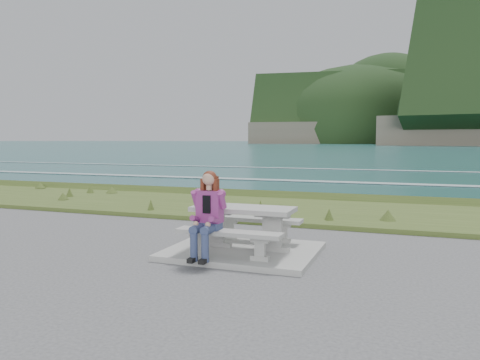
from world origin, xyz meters
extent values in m
cube|color=#9D9D98|center=(0.00, 0.00, 0.05)|extent=(2.60, 2.10, 0.10)
cube|color=#9D9D98|center=(-0.54, 0.00, 0.14)|extent=(0.62, 0.12, 0.08)
cube|color=#9D9D98|center=(-0.54, 0.00, 0.44)|extent=(0.34, 0.09, 0.51)
cube|color=#9D9D98|center=(-0.54, 0.00, 0.73)|extent=(0.62, 0.12, 0.08)
cube|color=#9D9D98|center=(0.54, 0.00, 0.14)|extent=(0.62, 0.12, 0.08)
cube|color=#9D9D98|center=(0.54, 0.00, 0.44)|extent=(0.34, 0.09, 0.51)
cube|color=#9D9D98|center=(0.54, 0.00, 0.73)|extent=(0.62, 0.12, 0.08)
cube|color=#9D9D98|center=(0.00, 0.00, 0.81)|extent=(1.80, 0.75, 0.08)
cube|color=#9D9D98|center=(-0.54, -0.70, 0.14)|extent=(0.30, 0.12, 0.08)
cube|color=#9D9D98|center=(-0.54, -0.70, 0.29)|extent=(0.17, 0.09, 0.22)
cube|color=#9D9D98|center=(-0.54, -0.70, 0.44)|extent=(0.30, 0.12, 0.08)
cube|color=#9D9D98|center=(0.54, -0.70, 0.14)|extent=(0.30, 0.12, 0.08)
cube|color=#9D9D98|center=(0.54, -0.70, 0.29)|extent=(0.17, 0.09, 0.22)
cube|color=#9D9D98|center=(0.54, -0.70, 0.44)|extent=(0.30, 0.12, 0.08)
cube|color=#9D9D98|center=(0.00, -0.70, 0.52)|extent=(1.80, 0.35, 0.07)
cube|color=#9D9D98|center=(-0.54, 0.70, 0.14)|extent=(0.30, 0.12, 0.08)
cube|color=#9D9D98|center=(-0.54, 0.70, 0.29)|extent=(0.17, 0.09, 0.22)
cube|color=#9D9D98|center=(-0.54, 0.70, 0.44)|extent=(0.30, 0.12, 0.08)
cube|color=#9D9D98|center=(0.54, 0.70, 0.14)|extent=(0.30, 0.12, 0.08)
cube|color=#9D9D98|center=(0.54, 0.70, 0.29)|extent=(0.17, 0.09, 0.22)
cube|color=#9D9D98|center=(0.54, 0.70, 0.44)|extent=(0.30, 0.12, 0.08)
cube|color=#9D9D98|center=(0.00, 0.70, 0.52)|extent=(1.80, 0.35, 0.07)
cube|color=#364D1D|center=(0.00, 5.00, 0.00)|extent=(160.00, 4.50, 0.22)
cube|color=#645D4B|center=(0.00, 7.90, 0.00)|extent=(160.00, 0.80, 2.20)
plane|color=#1E5355|center=(0.00, 430.00, -1.80)|extent=(1600.00, 1600.00, 0.00)
cube|color=silver|center=(0.00, 14.00, -1.74)|extent=(220.00, 3.00, 0.06)
cube|color=silver|center=(0.00, 22.00, -1.74)|extent=(220.00, 2.00, 0.06)
cube|color=silver|center=(0.00, 34.00, -1.74)|extent=(220.00, 1.40, 0.06)
cube|color=silver|center=(0.00, 52.00, -1.74)|extent=(220.00, 1.00, 0.06)
cube|color=#645D4B|center=(-40.00, 440.00, 7.20)|extent=(201.55, 149.04, 18.00)
ellipsoid|color=black|center=(-40.00, 440.00, 10.20)|extent=(211.86, 162.91, 119.85)
cube|color=navy|center=(-0.34, -0.92, 0.38)|extent=(0.37, 0.71, 0.57)
cube|color=#8F307B|center=(-0.34, -0.68, 0.93)|extent=(0.41, 0.24, 0.53)
sphere|color=tan|center=(-0.34, -0.70, 1.39)|extent=(0.23, 0.23, 0.23)
sphere|color=#4E1A11|center=(-0.34, -0.68, 1.40)|extent=(0.25, 0.25, 0.25)
camera|label=1|loc=(2.78, -7.72, 2.04)|focal=35.00mm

